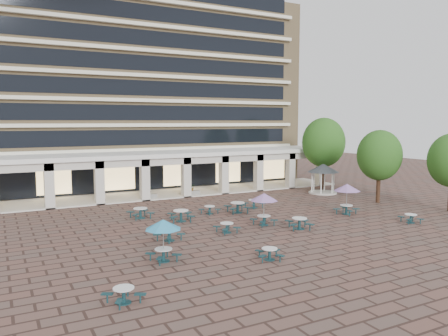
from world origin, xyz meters
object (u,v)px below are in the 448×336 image
at_px(gazebo, 323,171).
at_px(picnic_table_1, 270,253).
at_px(picnic_table_0, 124,294).
at_px(planter_left, 149,195).
at_px(picnic_table_2, 299,222).
at_px(planter_right, 192,191).

bearing_deg(gazebo, picnic_table_1, -137.20).
xyz_separation_m(picnic_table_0, picnic_table_1, (8.50, 1.96, -0.01)).
distance_m(picnic_table_0, planter_left, 24.41).
bearing_deg(picnic_table_0, picnic_table_2, 9.02).
xyz_separation_m(picnic_table_1, planter_right, (4.48, 20.94, 0.03)).
distance_m(picnic_table_1, gazebo, 23.47).
relative_size(picnic_table_1, planter_right, 1.18).
xyz_separation_m(picnic_table_0, planter_right, (12.99, 22.89, 0.02)).
relative_size(picnic_table_2, gazebo, 0.65).
xyz_separation_m(picnic_table_0, picnic_table_2, (14.14, 6.71, 0.07)).
height_order(picnic_table_0, planter_right, planter_right).
distance_m(picnic_table_2, planter_right, 16.22).
height_order(gazebo, planter_right, gazebo).
height_order(picnic_table_0, planter_left, planter_left).
relative_size(picnic_table_2, planter_left, 1.42).
height_order(gazebo, planter_left, gazebo).
bearing_deg(picnic_table_0, gazebo, 18.45).
bearing_deg(gazebo, planter_right, 158.32).
bearing_deg(planter_right, picnic_table_1, -102.09).
relative_size(picnic_table_2, planter_right, 1.42).
height_order(picnic_table_1, gazebo, gazebo).
relative_size(picnic_table_1, planter_left, 1.18).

